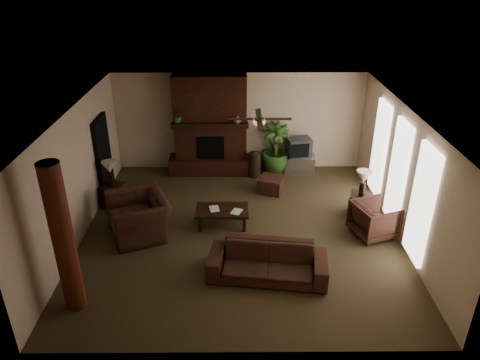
{
  "coord_description": "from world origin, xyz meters",
  "views": [
    {
      "loc": [
        -0.07,
        -8.63,
        5.6
      ],
      "look_at": [
        0.0,
        0.4,
        1.1
      ],
      "focal_mm": 33.63,
      "sensor_mm": 36.0,
      "label": 1
    }
  ],
  "objects_px": {
    "coffee_table": "(222,211)",
    "sofa": "(268,257)",
    "tv_stand": "(299,164)",
    "floor_vase": "(255,162)",
    "ottoman": "(271,185)",
    "lamp_right": "(363,179)",
    "side_table_right": "(360,205)",
    "lamp_left": "(110,169)",
    "armchair_right": "(374,218)",
    "armchair_left": "(138,210)",
    "side_table_left": "(114,195)",
    "log_column": "(63,240)",
    "floor_plant": "(275,159)"
  },
  "relations": [
    {
      "from": "lamp_left",
      "to": "lamp_right",
      "type": "bearing_deg",
      "value": -5.48
    },
    {
      "from": "tv_stand",
      "to": "lamp_right",
      "type": "distance_m",
      "value": 2.85
    },
    {
      "from": "log_column",
      "to": "lamp_right",
      "type": "xyz_separation_m",
      "value": [
        5.81,
        3.04,
        -0.4
      ]
    },
    {
      "from": "log_column",
      "to": "ottoman",
      "type": "xyz_separation_m",
      "value": [
        3.79,
        4.33,
        -1.2
      ]
    },
    {
      "from": "log_column",
      "to": "armchair_right",
      "type": "relative_size",
      "value": 3.21
    },
    {
      "from": "lamp_right",
      "to": "lamp_left",
      "type": "bearing_deg",
      "value": 174.52
    },
    {
      "from": "lamp_right",
      "to": "tv_stand",
      "type": "bearing_deg",
      "value": 114.06
    },
    {
      "from": "ottoman",
      "to": "lamp_right",
      "type": "xyz_separation_m",
      "value": [
        2.01,
        -1.28,
        0.8
      ]
    },
    {
      "from": "armchair_left",
      "to": "lamp_left",
      "type": "distance_m",
      "value": 1.62
    },
    {
      "from": "log_column",
      "to": "armchair_right",
      "type": "distance_m",
      "value": 6.39
    },
    {
      "from": "log_column",
      "to": "ottoman",
      "type": "relative_size",
      "value": 4.67
    },
    {
      "from": "sofa",
      "to": "side_table_right",
      "type": "relative_size",
      "value": 4.14
    },
    {
      "from": "lamp_left",
      "to": "armchair_right",
      "type": "bearing_deg",
      "value": -12.77
    },
    {
      "from": "tv_stand",
      "to": "side_table_left",
      "type": "relative_size",
      "value": 1.55
    },
    {
      "from": "floor_vase",
      "to": "tv_stand",
      "type": "bearing_deg",
      "value": 12.55
    },
    {
      "from": "ottoman",
      "to": "lamp_right",
      "type": "distance_m",
      "value": 2.52
    },
    {
      "from": "sofa",
      "to": "lamp_left",
      "type": "relative_size",
      "value": 3.5
    },
    {
      "from": "armchair_left",
      "to": "side_table_left",
      "type": "distance_m",
      "value": 1.64
    },
    {
      "from": "floor_plant",
      "to": "lamp_right",
      "type": "relative_size",
      "value": 2.25
    },
    {
      "from": "sofa",
      "to": "lamp_left",
      "type": "height_order",
      "value": "lamp_left"
    },
    {
      "from": "coffee_table",
      "to": "side_table_right",
      "type": "relative_size",
      "value": 2.18
    },
    {
      "from": "coffee_table",
      "to": "sofa",
      "type": "bearing_deg",
      "value": -63.2
    },
    {
      "from": "tv_stand",
      "to": "ottoman",
      "type": "bearing_deg",
      "value": -120.83
    },
    {
      "from": "armchair_left",
      "to": "tv_stand",
      "type": "xyz_separation_m",
      "value": [
        3.98,
        3.22,
        -0.35
      ]
    },
    {
      "from": "side_table_right",
      "to": "lamp_left",
      "type": "bearing_deg",
      "value": 175.02
    },
    {
      "from": "sofa",
      "to": "floor_vase",
      "type": "distance_m",
      "value": 4.45
    },
    {
      "from": "sofa",
      "to": "lamp_right",
      "type": "xyz_separation_m",
      "value": [
        2.34,
        2.24,
        0.56
      ]
    },
    {
      "from": "sofa",
      "to": "lamp_right",
      "type": "distance_m",
      "value": 3.28
    },
    {
      "from": "tv_stand",
      "to": "floor_vase",
      "type": "distance_m",
      "value": 1.35
    },
    {
      "from": "floor_plant",
      "to": "sofa",
      "type": "bearing_deg",
      "value": -95.98
    },
    {
      "from": "armchair_left",
      "to": "floor_plant",
      "type": "distance_m",
      "value": 4.59
    },
    {
      "from": "armchair_left",
      "to": "side_table_right",
      "type": "relative_size",
      "value": 2.51
    },
    {
      "from": "ottoman",
      "to": "lamp_left",
      "type": "distance_m",
      "value": 4.13
    },
    {
      "from": "side_table_left",
      "to": "lamp_right",
      "type": "xyz_separation_m",
      "value": [
        6.01,
        -0.61,
        0.73
      ]
    },
    {
      "from": "tv_stand",
      "to": "armchair_right",
      "type": "bearing_deg",
      "value": -64.39
    },
    {
      "from": "armchair_right",
      "to": "floor_plant",
      "type": "height_order",
      "value": "armchair_right"
    },
    {
      "from": "side_table_right",
      "to": "floor_plant",
      "type": "bearing_deg",
      "value": 127.19
    },
    {
      "from": "side_table_left",
      "to": "floor_vase",
      "type": "bearing_deg",
      "value": 24.17
    },
    {
      "from": "floor_vase",
      "to": "side_table_right",
      "type": "relative_size",
      "value": 1.4
    },
    {
      "from": "ottoman",
      "to": "side_table_right",
      "type": "bearing_deg",
      "value": -31.23
    },
    {
      "from": "armchair_right",
      "to": "ottoman",
      "type": "distance_m",
      "value": 2.99
    },
    {
      "from": "armchair_right",
      "to": "ottoman",
      "type": "xyz_separation_m",
      "value": [
        -2.12,
        2.09,
        -0.24
      ]
    },
    {
      "from": "coffee_table",
      "to": "armchair_left",
      "type": "bearing_deg",
      "value": -169.96
    },
    {
      "from": "armchair_left",
      "to": "floor_vase",
      "type": "xyz_separation_m",
      "value": [
        2.67,
        2.93,
        -0.17
      ]
    },
    {
      "from": "floor_vase",
      "to": "lamp_right",
      "type": "height_order",
      "value": "lamp_right"
    },
    {
      "from": "log_column",
      "to": "floor_plant",
      "type": "height_order",
      "value": "log_column"
    },
    {
      "from": "coffee_table",
      "to": "side_table_left",
      "type": "bearing_deg",
      "value": 159.93
    },
    {
      "from": "tv_stand",
      "to": "side_table_left",
      "type": "height_order",
      "value": "side_table_left"
    },
    {
      "from": "coffee_table",
      "to": "lamp_right",
      "type": "xyz_separation_m",
      "value": [
        3.27,
        0.39,
        0.63
      ]
    },
    {
      "from": "log_column",
      "to": "armchair_left",
      "type": "distance_m",
      "value": 2.56
    }
  ]
}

